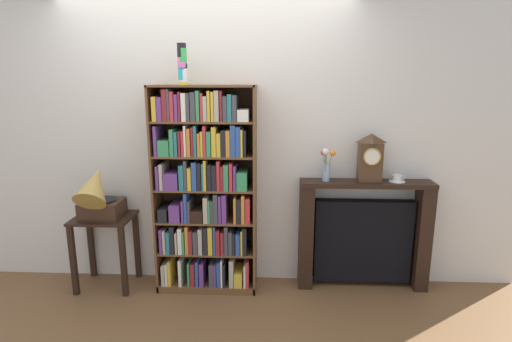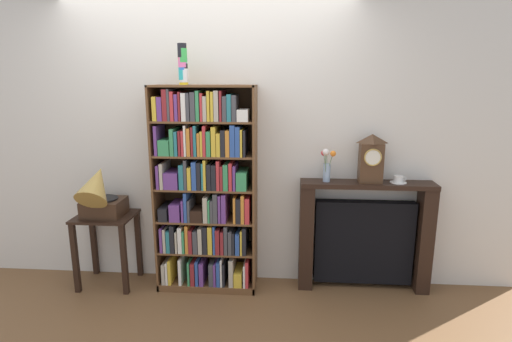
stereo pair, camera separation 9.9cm
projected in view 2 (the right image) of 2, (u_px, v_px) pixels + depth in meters
The scene contains 10 objects.
ground_plane at pixel (208, 289), 3.64m from camera, with size 8.12×6.40×0.02m, color brown.
wall_back at pixel (236, 141), 3.60m from camera, with size 5.12×0.08×2.60m, color silver.
bookshelf at pixel (206, 192), 3.50m from camera, with size 0.87×0.34×1.80m.
cup_stack at pixel (183, 64), 3.24m from camera, with size 0.08×0.08×0.32m.
side_table_left at pixel (107, 234), 3.63m from camera, with size 0.50×0.41×0.66m.
gramophone at pixel (99, 193), 3.47m from camera, with size 0.34×0.47×0.52m.
fireplace_mantel at pixel (364, 236), 3.57m from camera, with size 1.14×0.22×0.98m.
mantel_clock at pixel (371, 158), 3.39m from camera, with size 0.19×0.14×0.41m.
flower_vase at pixel (327, 163), 3.42m from camera, with size 0.12×0.13×0.30m.
teacup_with_saucer at pixel (399, 180), 3.41m from camera, with size 0.14×0.14×0.06m.
Camera 2 is at (0.69, -3.27, 1.85)m, focal length 28.32 mm.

